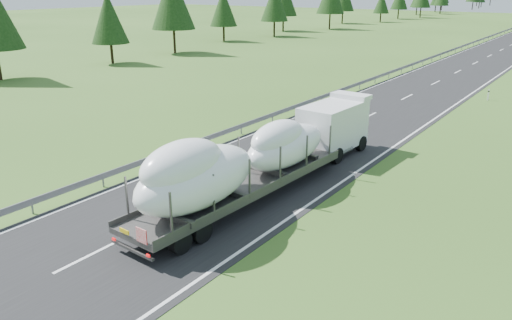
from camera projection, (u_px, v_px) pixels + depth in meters
The scene contains 3 objects.
ground at pixel (230, 185), 26.28m from camera, with size 400.00×400.00×0.00m, color #32551C.
guardrail at pixel (501, 32), 105.92m from camera, with size 0.10×400.00×0.76m.
boat_truck at pixel (262, 153), 24.57m from camera, with size 3.29×18.78×4.11m.
Camera 1 is at (15.19, -19.09, 9.95)m, focal length 35.00 mm.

